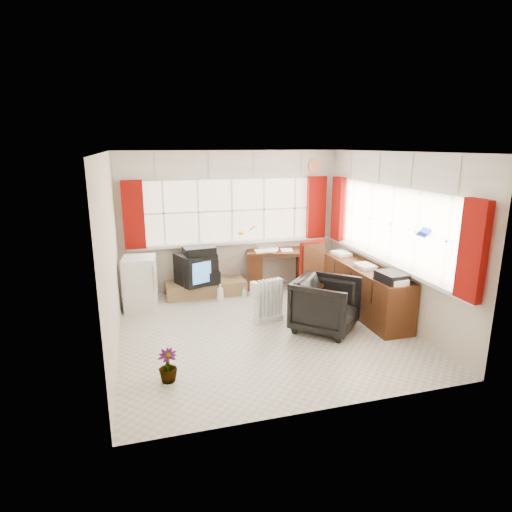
% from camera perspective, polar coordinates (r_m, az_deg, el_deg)
% --- Properties ---
extents(ground, '(4.00, 4.00, 0.00)m').
position_cam_1_polar(ground, '(6.26, 1.01, -9.83)').
color(ground, beige).
rests_on(ground, ground).
extents(room_walls, '(4.00, 4.00, 4.00)m').
position_cam_1_polar(room_walls, '(5.80, 1.07, 3.78)').
color(room_walls, beige).
rests_on(room_walls, ground).
extents(window_back, '(3.70, 0.12, 3.60)m').
position_cam_1_polar(window_back, '(7.76, -3.12, 2.35)').
color(window_back, '#FFE7C9').
rests_on(window_back, room_walls).
extents(window_right, '(0.12, 3.70, 3.60)m').
position_cam_1_polar(window_right, '(6.74, 17.07, -0.17)').
color(window_right, '#FFE7C9').
rests_on(window_right, room_walls).
extents(curtains, '(3.83, 3.83, 1.15)m').
position_cam_1_polar(curtains, '(6.98, 6.16, 5.16)').
color(curtains, '#870707').
rests_on(curtains, room_walls).
extents(overhead_cabinets, '(3.98, 3.98, 0.48)m').
position_cam_1_polar(overhead_cabinets, '(6.96, 6.60, 11.71)').
color(overhead_cabinets, silver).
rests_on(overhead_cabinets, room_walls).
extents(desk, '(1.34, 0.89, 0.74)m').
position_cam_1_polar(desk, '(7.99, 3.22, -1.37)').
color(desk, '#492311').
rests_on(desk, ground).
extents(desk_lamp, '(0.19, 0.17, 0.43)m').
position_cam_1_polar(desk_lamp, '(7.91, -0.17, 3.09)').
color(desk_lamp, '#FAA30A').
rests_on(desk_lamp, desk).
extents(task_chair, '(0.58, 0.60, 1.12)m').
position_cam_1_polar(task_chair, '(6.81, 7.98, -2.55)').
color(task_chair, black).
rests_on(task_chair, ground).
extents(office_chair, '(1.18, 1.18, 0.77)m').
position_cam_1_polar(office_chair, '(6.21, 9.26, -6.41)').
color(office_chair, black).
rests_on(office_chair, ground).
extents(radiator, '(0.46, 0.26, 0.65)m').
position_cam_1_polar(radiator, '(6.45, 1.66, -6.51)').
color(radiator, white).
rests_on(radiator, ground).
extents(credenza, '(0.50, 2.00, 0.85)m').
position_cam_1_polar(credenza, '(6.95, 14.35, -4.34)').
color(credenza, '#492311').
rests_on(credenza, ground).
extents(file_tray, '(0.35, 0.43, 0.13)m').
position_cam_1_polar(file_tray, '(6.20, 17.62, -2.71)').
color(file_tray, black).
rests_on(file_tray, credenza).
extents(tv_bench, '(1.40, 0.50, 0.25)m').
position_cam_1_polar(tv_bench, '(7.67, -6.68, -4.25)').
color(tv_bench, olive).
rests_on(tv_bench, ground).
extents(crt_tv, '(0.74, 0.72, 0.53)m').
position_cam_1_polar(crt_tv, '(7.46, -8.01, -1.69)').
color(crt_tv, black).
rests_on(crt_tv, tv_bench).
extents(hifi_stack, '(0.67, 0.46, 0.66)m').
position_cam_1_polar(hifi_stack, '(7.42, -7.52, -1.40)').
color(hifi_stack, black).
rests_on(hifi_stack, tv_bench).
extents(mini_fridge, '(0.56, 0.57, 0.86)m').
position_cam_1_polar(mini_fridge, '(7.15, -15.18, -3.50)').
color(mini_fridge, white).
rests_on(mini_fridge, ground).
extents(spray_bottle_a, '(0.13, 0.14, 0.29)m').
position_cam_1_polar(spray_bottle_a, '(7.35, -4.79, -4.86)').
color(spray_bottle_a, white).
rests_on(spray_bottle_a, ground).
extents(spray_bottle_b, '(0.08, 0.09, 0.18)m').
position_cam_1_polar(spray_bottle_b, '(7.54, -1.65, -4.77)').
color(spray_bottle_b, '#99E4D2').
rests_on(spray_bottle_b, ground).
extents(flower_vase, '(0.25, 0.25, 0.38)m').
position_cam_1_polar(flower_vase, '(5.04, -11.69, -14.15)').
color(flower_vase, black).
rests_on(flower_vase, ground).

